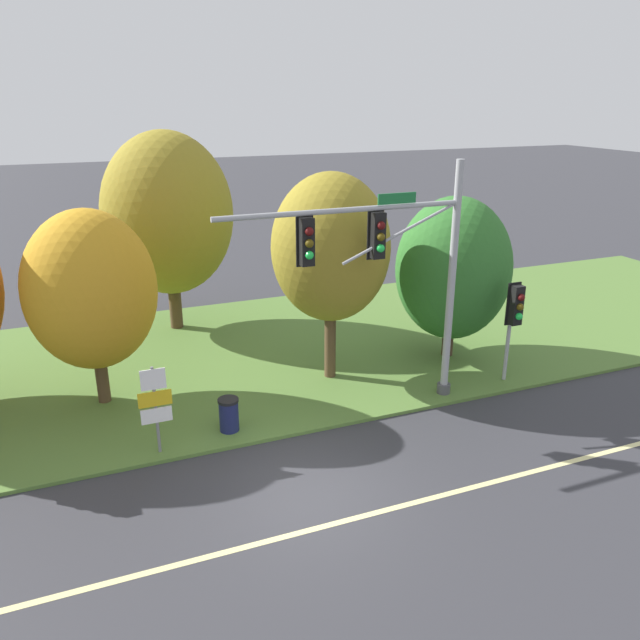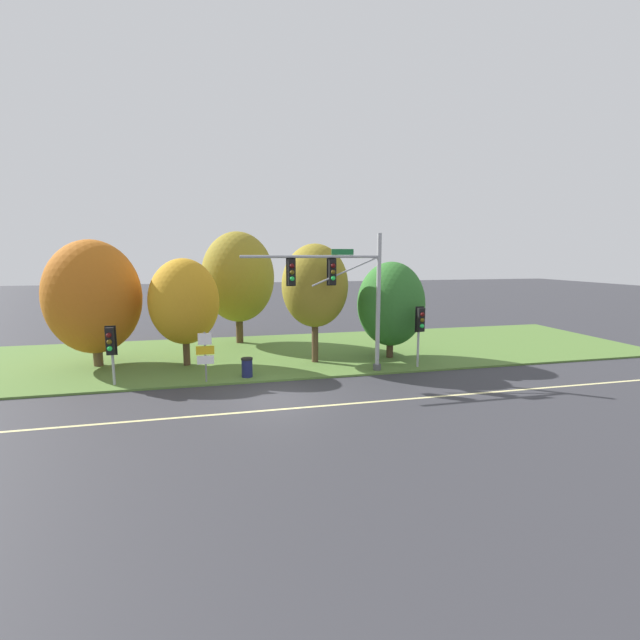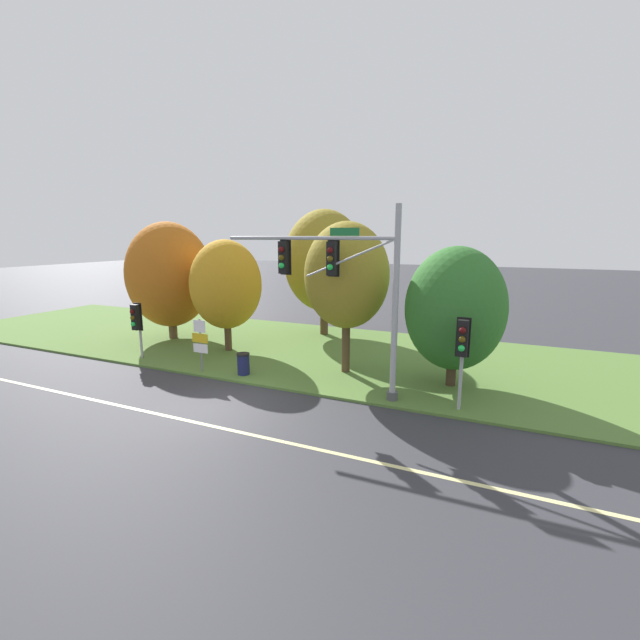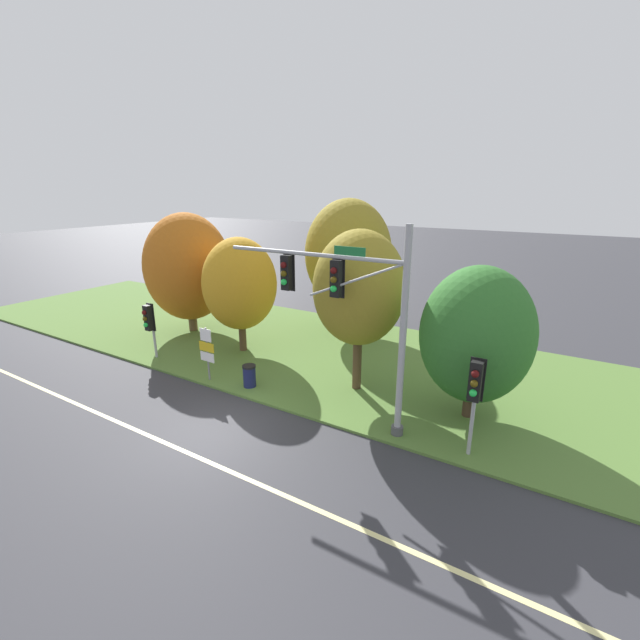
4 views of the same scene
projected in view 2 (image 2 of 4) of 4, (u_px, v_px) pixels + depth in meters
The scene contains 13 objects.
ground_plane at pixel (279, 399), 17.73m from camera, with size 160.00×160.00×0.00m, color #333338.
lane_stripe at pixel (283, 409), 16.57m from camera, with size 36.00×0.16×0.01m, color beige.
grass_verge at pixel (261, 354), 25.66m from camera, with size 48.00×11.50×0.10m, color #517533.
traffic_signal_mast at pixel (342, 287), 20.86m from camera, with size 6.98×0.49×6.90m.
pedestrian_signal_near_kerb at pixel (111, 344), 18.98m from camera, with size 0.46×0.55×2.72m.
pedestrian_signal_further_along at pixel (420, 323), 22.04m from camera, with size 0.46×0.55×3.21m.
route_sign_post at pixel (205, 352), 19.63m from camera, with size 0.82×0.08×2.34m.
tree_nearest_road at pixel (93, 297), 22.25m from camera, with size 4.74×4.74×6.64m.
tree_left_of_mast at pixel (184, 302), 22.42m from camera, with size 3.61×3.61×5.68m.
tree_behind_signpost at pixel (238, 277), 28.21m from camera, with size 4.75×4.75×7.38m.
tree_mid_verge at pixel (315, 286), 23.01m from camera, with size 3.59×3.59×6.45m.
tree_tall_centre at pixel (391, 304), 24.25m from camera, with size 3.82×3.82×5.47m.
trash_bin at pixel (247, 367), 20.60m from camera, with size 0.56×0.56×0.93m.
Camera 2 is at (-2.23, -16.98, 5.88)m, focal length 24.00 mm.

